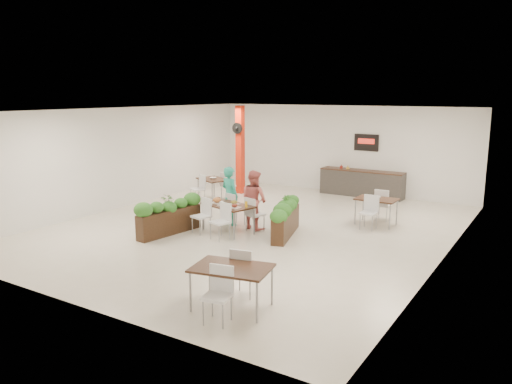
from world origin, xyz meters
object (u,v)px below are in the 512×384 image
Objects in this scene: service_counter at (362,182)px; planter_left at (169,215)px; planter_right at (286,217)px; side_table_c at (232,273)px; diner_man at (230,196)px; red_column at (240,149)px; side_table_a at (213,182)px; side_table_b at (376,203)px; main_table at (228,209)px; diner_woman at (254,200)px.

planter_left is (-2.56, -7.38, 0.03)m from service_counter.
planter_right reaches higher than side_table_c.
diner_man is (-1.75, -5.75, 0.33)m from service_counter.
red_column is 1.84m from side_table_a.
service_counter is at bearing 91.11° from planter_right.
side_table_a is 1.02× the size of side_table_b.
planter_right is at bearing -44.47° from red_column.
service_counter is 1.59× the size of main_table.
diner_woman is 1.12m from planter_right.
side_table_c is at bearing -27.11° from side_table_a.
diner_woman is at bearing -51.93° from red_column.
main_table is at bearing 114.26° from side_table_c.
red_column reaches higher than side_table_a.
service_counter is at bearing -91.39° from diner_man.
side_table_a is (-4.10, -3.40, 0.13)m from service_counter.
red_column is at bearing 135.53° from planter_right.
diner_man reaches higher than side_table_b.
service_counter reaches higher than side_table_c.
diner_man is 1.90m from planter_right.
main_table is 0.79m from diner_woman.
planter_right is (2.67, 1.47, -0.02)m from planter_left.
red_column is at bearing -155.00° from service_counter.
service_counter is 5.33m from side_table_a.
main_table is 4.82m from side_table_c.
side_table_c is at bearing -36.13° from planter_left.
planter_left is at bearing -137.71° from side_table_b.
red_column reaches higher than side_table_c.
red_column is 5.87m from planter_right.
planter_right is at bearing -172.38° from diner_woman.
planter_left is at bearing -151.13° from planter_right.
side_table_a is (-2.35, 2.36, -0.20)m from diner_man.
service_counter is 1.82× the size of side_table_a.
main_table is 1.17× the size of diner_woman.
red_column is 1.07× the size of service_counter.
service_counter is 5.84m from diner_woman.
diner_woman is 0.79× the size of planter_left.
red_column reaches higher than service_counter.
main_table is 1.13× the size of side_table_c.
side_table_a and side_table_c have the same top height.
service_counter is 1.79× the size of side_table_c.
main_table is at bearing -161.18° from planter_right.
diner_man reaches higher than side_table_c.
service_counter is 1.86× the size of diner_woman.
diner_woman is at bearing -140.21° from side_table_b.
planter_right is 4.90m from side_table_a.
side_table_a is 0.99× the size of side_table_c.
diner_man is 4.12m from side_table_b.
main_table is 1.14× the size of side_table_a.
diner_man is at bearing 175.45° from planter_right.
side_table_a is at bearing 132.29° from main_table.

